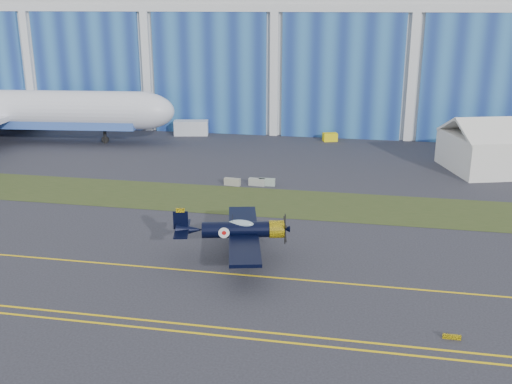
% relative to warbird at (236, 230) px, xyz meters
% --- Properties ---
extents(ground, '(260.00, 260.00, 0.00)m').
position_rel_warbird_xyz_m(ground, '(-5.08, 2.08, -2.80)').
color(ground, '#2F303A').
rests_on(ground, ground).
extents(grass_median, '(260.00, 10.00, 0.02)m').
position_rel_warbird_xyz_m(grass_median, '(-5.08, 16.08, -2.78)').
color(grass_median, '#475128').
rests_on(grass_median, ground).
extents(hangar, '(220.00, 45.70, 30.00)m').
position_rel_warbird_xyz_m(hangar, '(-5.08, 73.87, 12.16)').
color(hangar, silver).
rests_on(hangar, ground).
extents(taxiway_centreline, '(200.00, 0.20, 0.02)m').
position_rel_warbird_xyz_m(taxiway_centreline, '(-5.08, -2.92, -2.79)').
color(taxiway_centreline, yellow).
rests_on(taxiway_centreline, ground).
extents(edge_line_near, '(80.00, 0.20, 0.02)m').
position_rel_warbird_xyz_m(edge_line_near, '(-5.08, -12.42, -2.79)').
color(edge_line_near, yellow).
rests_on(edge_line_near, ground).
extents(edge_line_far, '(80.00, 0.20, 0.02)m').
position_rel_warbird_xyz_m(edge_line_far, '(-5.08, -11.42, -2.79)').
color(edge_line_far, yellow).
rests_on(edge_line_far, ground).
extents(guard_board_right, '(1.20, 0.15, 0.35)m').
position_rel_warbird_xyz_m(guard_board_right, '(16.92, -9.92, -2.62)').
color(guard_board_right, yellow).
rests_on(guard_board_right, ground).
extents(warbird, '(13.92, 15.64, 3.99)m').
position_rel_warbird_xyz_m(warbird, '(0.00, 0.00, 0.00)').
color(warbird, black).
rests_on(warbird, ground).
extents(tent, '(18.26, 15.50, 7.24)m').
position_rel_warbird_xyz_m(tent, '(29.01, 35.62, 0.82)').
color(tent, white).
rests_on(tent, ground).
extents(shipping_container, '(6.00, 3.39, 2.45)m').
position_rel_warbird_xyz_m(shipping_container, '(-18.81, 48.87, -1.57)').
color(shipping_container, silver).
rests_on(shipping_container, ground).
extents(tug, '(2.58, 2.05, 1.31)m').
position_rel_warbird_xyz_m(tug, '(4.59, 48.64, -2.14)').
color(tug, yellow).
rests_on(tug, ground).
extents(barrier_a, '(2.06, 0.84, 0.90)m').
position_rel_warbird_xyz_m(barrier_a, '(-5.38, 21.62, -2.35)').
color(barrier_a, gray).
rests_on(barrier_a, ground).
extents(barrier_b, '(2.05, 0.79, 0.90)m').
position_rel_warbird_xyz_m(barrier_b, '(-2.41, 22.11, -2.35)').
color(barrier_b, gray).
rests_on(barrier_b, ground).
extents(barrier_c, '(2.03, 0.71, 0.90)m').
position_rel_warbird_xyz_m(barrier_c, '(-1.20, 22.31, -2.35)').
color(barrier_c, '#8A9D93').
rests_on(barrier_c, ground).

